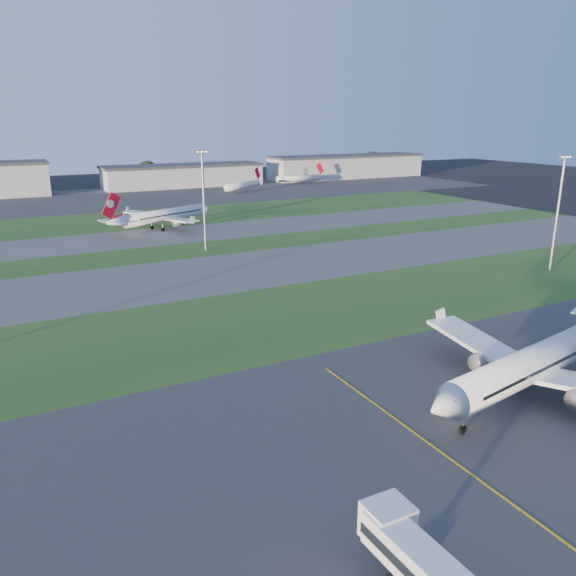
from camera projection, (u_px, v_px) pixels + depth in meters
ground at (454, 508)px, 49.83m from camera, size 700.00×700.00×0.00m
apron_near at (454, 508)px, 49.83m from camera, size 300.00×70.00×0.01m
grass_strip_a at (233, 326)px, 94.02m from camera, size 300.00×34.00×0.01m
taxiway_a at (176, 278)px, 122.07m from camera, size 300.00×32.00×0.01m
grass_strip_b at (148, 255)px, 143.32m from camera, size 300.00×18.00×0.01m
taxiway_b at (129, 239)px, 162.02m from camera, size 300.00×26.00×0.01m
grass_strip_c at (107, 222)px, 190.07m from camera, size 300.00×40.00×0.01m
apron_far at (81, 200)px, 241.06m from camera, size 400.00×80.00×0.01m
yellow_line at (494, 492)px, 52.04m from camera, size 0.25×60.00×0.02m
airliner_parked at (538, 362)px, 69.03m from camera, size 40.81×34.33×12.83m
airliner_taxiing at (165, 216)px, 176.31m from camera, size 35.64×30.35×11.90m
mini_jet_near at (243, 185)px, 266.58m from camera, size 25.06×16.81×9.48m
mini_jet_far at (299, 178)px, 299.05m from camera, size 28.59×3.31×9.48m
light_mast_centre at (204, 194)px, 143.98m from camera, size 3.20×0.70×25.80m
light_mast_east at (559, 206)px, 124.20m from camera, size 3.20×0.70×25.80m
hangar_east at (183, 175)px, 289.22m from camera, size 81.60×23.00×11.20m
hangar_far_east at (346, 166)px, 333.08m from camera, size 96.90×23.00×13.20m
tree_mid_west at (23, 180)px, 265.40m from camera, size 9.90×9.90×10.80m
tree_mid_east at (148, 172)px, 294.16m from camera, size 11.55×11.55×12.60m
tree_east at (277, 168)px, 325.76m from camera, size 10.45×10.45×11.40m
tree_far_east at (372, 161)px, 359.69m from camera, size 12.65×12.65×13.80m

